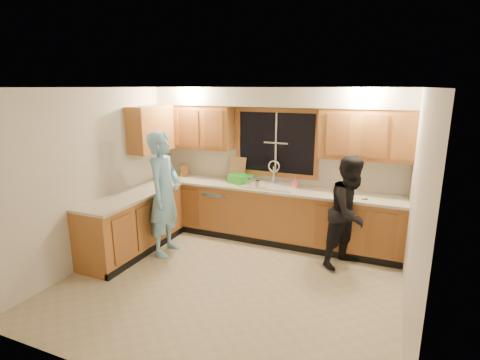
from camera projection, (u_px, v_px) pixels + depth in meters
name	position (u px, v px, depth m)	size (l,w,h in m)	color
floor	(229.00, 283.00, 4.92)	(4.20, 4.20, 0.00)	#B6AA8C
ceiling	(228.00, 87.00, 4.31)	(4.20, 4.20, 0.00)	white
wall_back	(276.00, 163.00, 6.31)	(4.20, 4.20, 0.00)	silver
wall_left	(97.00, 176.00, 5.41)	(3.80, 3.80, 0.00)	silver
wall_right	(415.00, 213.00, 3.82)	(3.80, 3.80, 0.00)	silver
base_cabinets_back	(269.00, 214.00, 6.24)	(4.20, 0.60, 0.88)	#AC6932
base_cabinets_left	(133.00, 224.00, 5.81)	(0.60, 1.90, 0.88)	#AC6932
countertop_back	(269.00, 188.00, 6.12)	(4.20, 0.63, 0.04)	beige
countertop_left	(132.00, 195.00, 5.69)	(0.63, 1.90, 0.04)	beige
upper_cabinets_left	(196.00, 127.00, 6.57)	(1.35, 0.33, 0.75)	#AC6932
upper_cabinets_right	(366.00, 135.00, 5.48)	(1.35, 0.33, 0.75)	#AC6932
upper_cabinets_return	(151.00, 129.00, 6.21)	(0.33, 0.90, 0.75)	#AC6932
soffit	(274.00, 97.00, 5.89)	(4.20, 0.35, 0.30)	silver
window_frame	(276.00, 143.00, 6.22)	(1.44, 0.03, 1.14)	black
sink	(270.00, 190.00, 6.14)	(0.86, 0.52, 0.57)	silver
dishwasher	(223.00, 210.00, 6.56)	(0.60, 0.56, 0.82)	silver
stove	(107.00, 236.00, 5.30)	(0.58, 0.75, 0.90)	silver
man	(164.00, 194.00, 5.62)	(0.69, 0.45, 1.88)	#7CC1EB
woman	(351.00, 212.00, 5.23)	(0.78, 0.61, 1.61)	black
knife_block	(184.00, 170.00, 6.81)	(0.11, 0.10, 0.21)	#9D5D2B
cutting_board	(237.00, 168.00, 6.53)	(0.30, 0.02, 0.40)	tan
dish_crate	(240.00, 179.00, 6.33)	(0.32, 0.29, 0.15)	green
soap_bottle	(295.00, 182.00, 6.01)	(0.08, 0.08, 0.18)	#EC5A88
bowl	(341.00, 192.00, 5.71)	(0.23, 0.23, 0.06)	silver
can_left	(249.00, 183.00, 6.11)	(0.07, 0.07, 0.13)	beige
can_right	(258.00, 185.00, 5.98)	(0.07, 0.07, 0.13)	beige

